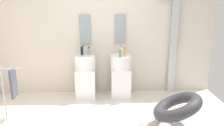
# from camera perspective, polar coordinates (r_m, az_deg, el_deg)

# --- Properties ---
(rear_partition) EXTENTS (4.80, 0.10, 2.60)m
(rear_partition) POSITION_cam_1_polar(r_m,az_deg,el_deg) (4.87, -2.38, 7.42)
(rear_partition) COLOR beige
(rear_partition) RESTS_ON ground_plane
(pedestal_sink_left) EXTENTS (0.42, 0.42, 0.99)m
(pedestal_sink_left) POSITION_cam_1_polar(r_m,az_deg,el_deg) (4.75, -6.70, -3.33)
(pedestal_sink_left) COLOR white
(pedestal_sink_left) RESTS_ON ground_plane
(pedestal_sink_right) EXTENTS (0.42, 0.42, 0.99)m
(pedestal_sink_right) POSITION_cam_1_polar(r_m,az_deg,el_deg) (4.75, 2.21, -3.22)
(pedestal_sink_right) COLOR white
(pedestal_sink_right) RESTS_ON ground_plane
(vanity_mirror_left) EXTENTS (0.22, 0.03, 0.60)m
(vanity_mirror_left) POSITION_cam_1_polar(r_m,az_deg,el_deg) (4.80, -6.83, 8.36)
(vanity_mirror_left) COLOR #8C9EA8
(vanity_mirror_right) EXTENTS (0.22, 0.03, 0.60)m
(vanity_mirror_right) POSITION_cam_1_polar(r_m,az_deg,el_deg) (4.81, 2.05, 8.47)
(vanity_mirror_right) COLOR #8C9EA8
(shower_column) EXTENTS (0.49, 0.24, 2.05)m
(shower_column) POSITION_cam_1_polar(r_m,az_deg,el_deg) (5.02, 14.99, 4.60)
(shower_column) COLOR #B7BABF
(shower_column) RESTS_ON ground_plane
(lounge_chair) EXTENTS (1.02, 1.02, 0.65)m
(lounge_chair) POSITION_cam_1_polar(r_m,az_deg,el_deg) (3.73, 16.02, -11.16)
(lounge_chair) COLOR #B7BABF
(lounge_chair) RESTS_ON ground_plane
(towel_rack) EXTENTS (0.37, 0.22, 0.95)m
(towel_rack) POSITION_cam_1_polar(r_m,az_deg,el_deg) (4.17, -23.90, -4.87)
(towel_rack) COLOR #B7BABF
(towel_rack) RESTS_ON ground_plane
(coffee_mug) EXTENTS (0.08, 0.08, 0.09)m
(coffee_mug) POSITION_cam_1_polar(r_m,az_deg,el_deg) (3.76, 7.28, -15.53)
(coffee_mug) COLOR white
(coffee_mug) RESTS_ON area_rug
(soap_bottle_clear) EXTENTS (0.05, 0.05, 0.19)m
(soap_bottle_clear) POSITION_cam_1_polar(r_m,az_deg,el_deg) (4.73, -7.12, 3.18)
(soap_bottle_clear) COLOR silver
(soap_bottle_clear) RESTS_ON pedestal_sink_left
(soap_bottle_white) EXTENTS (0.04, 0.04, 0.18)m
(soap_bottle_white) POSITION_cam_1_polar(r_m,az_deg,el_deg) (4.73, 2.46, 3.19)
(soap_bottle_white) COLOR white
(soap_bottle_white) RESTS_ON pedestal_sink_right
(soap_bottle_black) EXTENTS (0.05, 0.05, 0.19)m
(soap_bottle_black) POSITION_cam_1_polar(r_m,az_deg,el_deg) (4.70, -7.63, 3.06)
(soap_bottle_black) COLOR black
(soap_bottle_black) RESTS_ON pedestal_sink_left
(soap_bottle_green) EXTENTS (0.05, 0.05, 0.13)m
(soap_bottle_green) POSITION_cam_1_polar(r_m,az_deg,el_deg) (4.48, 2.05, 2.19)
(soap_bottle_green) COLOR #59996B
(soap_bottle_green) RESTS_ON pedestal_sink_right
(soap_bottle_grey) EXTENTS (0.06, 0.06, 0.17)m
(soap_bottle_grey) POSITION_cam_1_polar(r_m,az_deg,el_deg) (4.71, -5.78, 3.02)
(soap_bottle_grey) COLOR #99999E
(soap_bottle_grey) RESTS_ON pedestal_sink_left
(soap_bottle_amber) EXTENTS (0.04, 0.04, 0.20)m
(soap_bottle_amber) POSITION_cam_1_polar(r_m,az_deg,el_deg) (4.50, 3.27, 2.65)
(soap_bottle_amber) COLOR #C68C38
(soap_bottle_amber) RESTS_ON pedestal_sink_right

